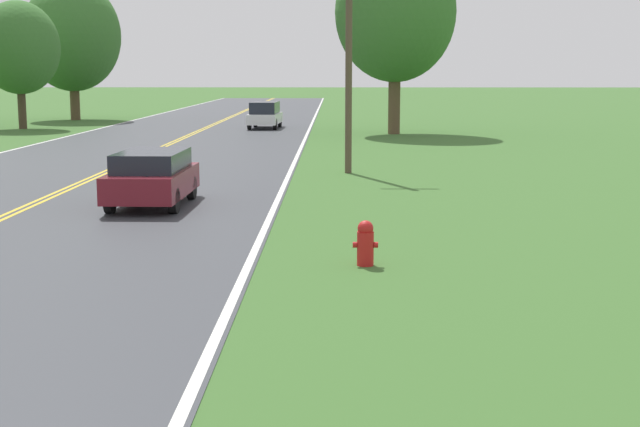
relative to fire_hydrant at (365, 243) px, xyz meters
The scene contains 7 objects.
fire_hydrant is the anchor object (origin of this frame).
utility_pole_midground 15.80m from the fire_hydrant, 90.39° to the left, with size 1.80×0.24×7.81m.
tree_left_verge 44.90m from the fire_hydrant, 117.12° to the left, with size 5.04×5.04×7.97m.
tree_mid_treeline 36.22m from the fire_hydrant, 85.43° to the left, with size 6.91×6.91×10.92m.
tree_right_cluster 54.31m from the fire_hydrant, 111.77° to the left, with size 7.10×7.10×10.28m.
car_maroon_hatchback_approaching 9.21m from the fire_hydrant, 126.79° to the left, with size 1.93×4.17×1.49m.
car_white_van_mid_near 40.70m from the fire_hydrant, 97.14° to the left, with size 2.00×4.63×1.68m.
Camera 1 is at (8.29, -0.23, 3.62)m, focal length 50.00 mm.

